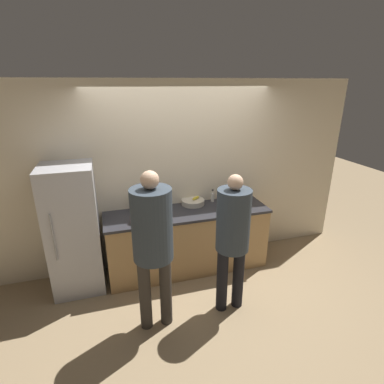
{
  "coord_description": "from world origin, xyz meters",
  "views": [
    {
      "loc": [
        -1.02,
        -3.24,
        2.56
      ],
      "look_at": [
        0.0,
        0.15,
        1.25
      ],
      "focal_mm": 28.0,
      "sensor_mm": 36.0,
      "label": 1
    }
  ],
  "objects": [
    {
      "name": "wall_back",
      "position": [
        0.0,
        0.69,
        1.3
      ],
      "size": [
        5.2,
        0.06,
        2.6
      ],
      "color": "beige",
      "rests_on": "ground_plane"
    },
    {
      "name": "bottle_clear",
      "position": [
        0.44,
        0.58,
        0.97
      ],
      "size": [
        0.05,
        0.05,
        0.19
      ],
      "color": "silver",
      "rests_on": "counter"
    },
    {
      "name": "person_left",
      "position": [
        -0.63,
        -0.59,
        1.1
      ],
      "size": [
        0.41,
        0.41,
        1.79
      ],
      "color": "#38332D",
      "rests_on": "ground_plane"
    },
    {
      "name": "cup_red",
      "position": [
        -0.74,
        0.19,
        0.94
      ],
      "size": [
        0.09,
        0.09,
        0.08
      ],
      "color": "#A33D33",
      "rests_on": "counter"
    },
    {
      "name": "person_center",
      "position": [
        0.25,
        -0.57,
        1.01
      ],
      "size": [
        0.37,
        0.37,
        1.67
      ],
      "color": "black",
      "rests_on": "ground_plane"
    },
    {
      "name": "counter",
      "position": [
        0.0,
        0.37,
        0.45
      ],
      "size": [
        2.24,
        0.67,
        0.9
      ],
      "color": "tan",
      "rests_on": "ground_plane"
    },
    {
      "name": "fruit_bowl",
      "position": [
        0.14,
        0.56,
        0.94
      ],
      "size": [
        0.33,
        0.33,
        0.11
      ],
      "color": "beige",
      "rests_on": "counter"
    },
    {
      "name": "refrigerator",
      "position": [
        -1.47,
        0.37,
        0.83
      ],
      "size": [
        0.61,
        0.63,
        1.65
      ],
      "color": "#B7B7BC",
      "rests_on": "ground_plane"
    },
    {
      "name": "ground_plane",
      "position": [
        0.0,
        0.0,
        0.0
      ],
      "size": [
        14.0,
        14.0,
        0.0
      ],
      "primitive_type": "plane",
      "color": "#9E8460"
    },
    {
      "name": "utensil_crock",
      "position": [
        0.62,
        0.48,
        0.98
      ],
      "size": [
        0.11,
        0.11,
        0.28
      ],
      "color": "silver",
      "rests_on": "counter"
    },
    {
      "name": "bottle_red",
      "position": [
        0.76,
        0.51,
        0.98
      ],
      "size": [
        0.06,
        0.06,
        0.21
      ],
      "color": "red",
      "rests_on": "counter"
    },
    {
      "name": "bottle_amber",
      "position": [
        -0.7,
        0.58,
        1.0
      ],
      "size": [
        0.06,
        0.06,
        0.26
      ],
      "color": "brown",
      "rests_on": "counter"
    }
  ]
}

